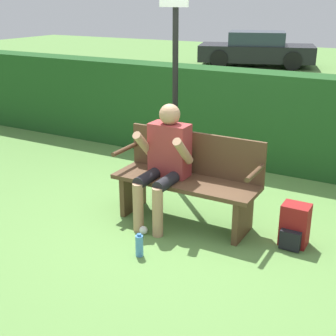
% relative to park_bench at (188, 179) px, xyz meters
% --- Properties ---
extents(ground_plane, '(40.00, 40.00, 0.00)m').
position_rel_park_bench_xyz_m(ground_plane, '(0.00, -0.07, -0.48)').
color(ground_plane, '#5B8942').
extents(hedge_back, '(12.00, 0.51, 1.34)m').
position_rel_park_bench_xyz_m(hedge_back, '(0.00, 2.10, 0.19)').
color(hedge_back, '#1E4C1E').
rests_on(hedge_back, ground).
extents(park_bench, '(1.56, 0.51, 0.95)m').
position_rel_park_bench_xyz_m(park_bench, '(0.00, 0.00, 0.00)').
color(park_bench, '#513823').
rests_on(park_bench, ground).
extents(person_seated, '(0.56, 0.62, 1.27)m').
position_rel_park_bench_xyz_m(person_seated, '(-0.21, -0.12, 0.24)').
color(person_seated, '#993333').
rests_on(person_seated, ground).
extents(backpack, '(0.26, 0.28, 0.42)m').
position_rel_park_bench_xyz_m(backpack, '(1.16, 0.02, -0.28)').
color(backpack, maroon).
rests_on(backpack, ground).
extents(water_bottle, '(0.07, 0.07, 0.23)m').
position_rel_park_bench_xyz_m(water_bottle, '(-0.05, -0.90, -0.37)').
color(water_bottle, '#4C8CCC').
rests_on(water_bottle, ground).
extents(signpost, '(0.36, 0.09, 2.56)m').
position_rel_park_bench_xyz_m(signpost, '(-0.59, 0.78, 0.99)').
color(signpost, black).
rests_on(signpost, ground).
extents(parked_car, '(4.27, 2.82, 1.19)m').
position_rel_park_bench_xyz_m(parked_car, '(-3.44, 12.09, 0.10)').
color(parked_car, black).
rests_on(parked_car, ground).
extents(litter_crumple, '(0.09, 0.09, 0.09)m').
position_rel_park_bench_xyz_m(litter_crumple, '(-0.24, -0.52, -0.44)').
color(litter_crumple, silver).
rests_on(litter_crumple, ground).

